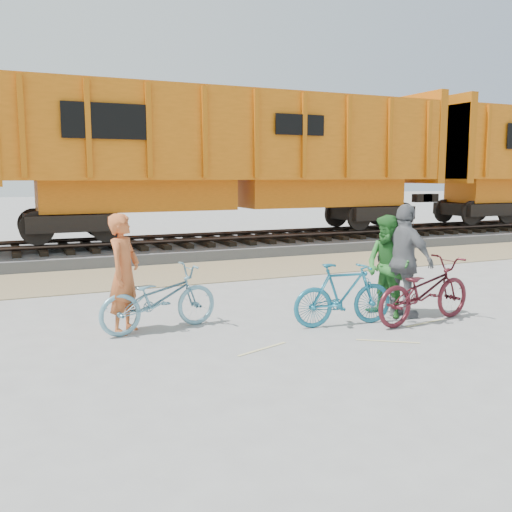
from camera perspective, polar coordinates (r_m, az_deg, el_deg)
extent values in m
plane|color=#9E9E99|center=(9.06, 4.33, -7.13)|extent=(120.00, 120.00, 0.00)
cube|color=#98845E|center=(14.03, -6.37, -1.66)|extent=(120.00, 3.00, 0.02)
cube|color=slate|center=(17.34, -9.89, 0.61)|extent=(120.00, 4.00, 0.30)
cube|color=black|center=(17.32, -9.90, 1.30)|extent=(0.22, 2.60, 0.12)
cube|color=black|center=(19.90, 8.57, 2.20)|extent=(0.22, 2.60, 0.12)
cylinder|color=#382821|center=(16.61, -9.31, 1.44)|extent=(120.00, 0.12, 0.12)
cylinder|color=#382821|center=(18.00, -10.47, 1.92)|extent=(120.00, 0.12, 0.12)
cube|color=black|center=(18.05, -1.99, 3.54)|extent=(11.20, 2.20, 0.80)
cube|color=orange|center=(18.00, -2.00, 6.23)|extent=(11.76, 1.65, 0.90)
cube|color=orange|center=(18.03, -2.03, 11.80)|extent=(14.00, 3.00, 2.60)
cube|color=#B6590B|center=(21.55, 15.46, 11.18)|extent=(0.30, 3.06, 3.10)
cube|color=black|center=(15.38, -14.77, 12.93)|extent=(2.20, 0.04, 0.90)
cube|color=#B6590B|center=(22.40, 18.08, 10.95)|extent=(0.30, 3.06, 3.10)
imported|color=#6B9FB2|center=(8.88, -9.68, -4.21)|extent=(1.98, 0.96, 1.00)
imported|color=#1C6C88|center=(9.13, 8.73, -3.81)|extent=(1.72, 0.66, 1.01)
imported|color=#4D161E|center=(9.61, 16.48, -3.33)|extent=(2.08, 0.96, 1.05)
imported|color=#C35D2D|center=(8.80, -13.06, -1.73)|extent=(0.74, 0.79, 1.81)
imported|color=#2A712A|center=(9.79, 13.08, -1.02)|extent=(0.85, 0.98, 1.72)
imported|color=slate|center=(9.78, 14.62, -0.52)|extent=(0.70, 1.19, 1.91)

